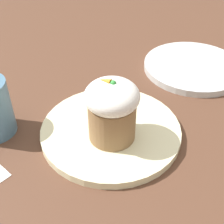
% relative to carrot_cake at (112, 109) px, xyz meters
% --- Properties ---
extents(ground_plane, '(4.00, 4.00, 0.00)m').
position_rel_carrot_cake_xyz_m(ground_plane, '(0.01, -0.02, -0.07)').
color(ground_plane, '#513323').
extents(dessert_plate, '(0.25, 0.25, 0.01)m').
position_rel_carrot_cake_xyz_m(dessert_plate, '(0.01, -0.02, -0.07)').
color(dessert_plate, beige).
rests_on(dessert_plate, ground_plane).
extents(carrot_cake, '(0.09, 0.09, 0.11)m').
position_rel_carrot_cake_xyz_m(carrot_cake, '(0.00, 0.00, 0.00)').
color(carrot_cake, olive).
rests_on(carrot_cake, dessert_plate).
extents(spoon, '(0.06, 0.11, 0.01)m').
position_rel_carrot_cake_xyz_m(spoon, '(0.02, -0.03, -0.06)').
color(spoon, silver).
rests_on(spoon, dessert_plate).
extents(side_plate, '(0.23, 0.23, 0.02)m').
position_rel_carrot_cake_xyz_m(side_plate, '(-0.04, -0.31, -0.07)').
color(side_plate, silver).
rests_on(side_plate, ground_plane).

